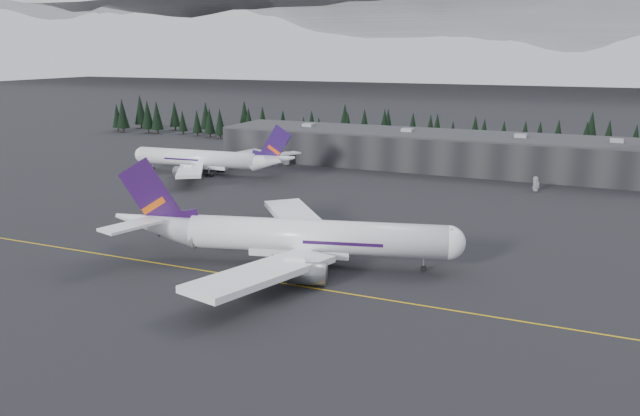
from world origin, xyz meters
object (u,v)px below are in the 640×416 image
at_px(jet_main, 286,236).
at_px(gse_vehicle_a, 286,163).
at_px(gse_vehicle_b, 536,189).
at_px(jet_parked, 211,159).
at_px(terminal, 433,150).

bearing_deg(jet_main, gse_vehicle_a, 102.03).
distance_m(jet_main, gse_vehicle_b, 98.27).
xyz_separation_m(jet_main, jet_parked, (-65.06, 73.87, -0.79)).
bearing_deg(jet_parked, jet_main, 127.09).
relative_size(terminal, jet_main, 2.29).
bearing_deg(jet_main, jet_parked, 117.19).
height_order(jet_parked, gse_vehicle_b, jet_parked).
distance_m(jet_parked, gse_vehicle_a, 30.24).
bearing_deg(gse_vehicle_a, terminal, 4.51).
relative_size(jet_parked, gse_vehicle_a, 11.69).
bearing_deg(jet_parked, gse_vehicle_a, -127.41).
bearing_deg(gse_vehicle_b, terminal, -159.99).
bearing_deg(jet_main, terminal, 74.73).
distance_m(jet_parked, gse_vehicle_b, 106.80).
distance_m(jet_main, gse_vehicle_a, 110.39).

